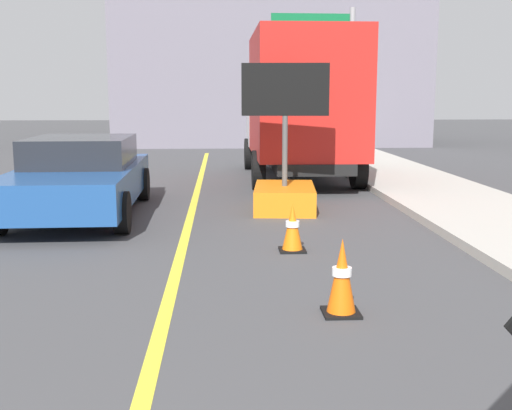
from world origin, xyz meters
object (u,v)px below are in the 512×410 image
Objects in this scene: traffic_cone_mid_lane at (342,277)px; traffic_cone_far_lane at (293,228)px; pickup_car at (80,176)px; highway_guide_sign at (328,57)px; arrow_board_trailer at (285,184)px; box_truck at (300,104)px.

traffic_cone_mid_lane is 1.13× the size of traffic_cone_far_lane.
traffic_cone_far_lane is at bearing -40.29° from pickup_car.
traffic_cone_mid_lane is (-2.41, -15.61, -3.05)m from highway_guide_sign.
arrow_board_trailer is 0.54× the size of highway_guide_sign.
highway_guide_sign is 13.63m from traffic_cone_far_lane.
box_truck is 10.41m from traffic_cone_mid_lane.
box_truck is 8.74× the size of traffic_cone_mid_lane.
traffic_cone_mid_lane is 2.60m from traffic_cone_far_lane.
arrow_board_trailer is 4.69m from box_truck.
box_truck is 9.85× the size of traffic_cone_far_lane.
box_truck is at bearing 82.42° from traffic_cone_far_lane.
traffic_cone_mid_lane is at bearing -90.20° from arrow_board_trailer.
traffic_cone_far_lane is at bearing -97.58° from box_truck.
highway_guide_sign is (2.39, 9.75, 2.94)m from arrow_board_trailer.
box_truck is at bearing 79.56° from arrow_board_trailer.
pickup_car is (-4.50, -4.72, -1.22)m from box_truck.
highway_guide_sign reaches higher than box_truck.
pickup_car reaches higher than traffic_cone_far_lane.
arrow_board_trailer is at bearing 86.31° from traffic_cone_far_lane.
traffic_cone_mid_lane is (-0.83, -10.26, -1.55)m from box_truck.
box_truck is 7.90m from traffic_cone_far_lane.
arrow_board_trailer is at bearing 4.99° from pickup_car.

